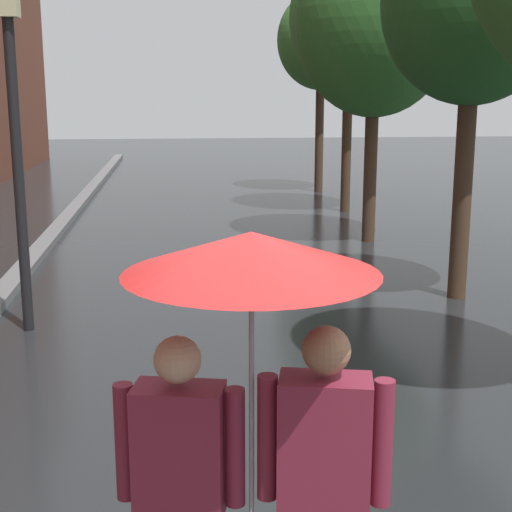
{
  "coord_description": "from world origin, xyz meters",
  "views": [
    {
      "loc": [
        -0.87,
        -3.24,
        2.7
      ],
      "look_at": [
        -0.23,
        2.77,
        1.35
      ],
      "focal_mm": 52.39,
      "sensor_mm": 36.0,
      "label": 1
    }
  ],
  "objects_px": {
    "street_tree_2": "(375,24)",
    "street_lamp_post": "(16,134)",
    "street_tree_4": "(321,41)",
    "street_tree_1": "(474,4)",
    "street_tree_3": "(350,19)",
    "couple_under_umbrella": "(252,396)"
  },
  "relations": [
    {
      "from": "street_tree_2",
      "to": "street_lamp_post",
      "type": "bearing_deg",
      "value": -138.07
    },
    {
      "from": "street_tree_4",
      "to": "street_lamp_post",
      "type": "height_order",
      "value": "street_tree_4"
    },
    {
      "from": "street_tree_4",
      "to": "street_tree_1",
      "type": "bearing_deg",
      "value": -90.9
    },
    {
      "from": "street_tree_1",
      "to": "street_tree_3",
      "type": "relative_size",
      "value": 0.87
    },
    {
      "from": "couple_under_umbrella",
      "to": "street_tree_1",
      "type": "bearing_deg",
      "value": 61.61
    },
    {
      "from": "street_tree_1",
      "to": "street_tree_2",
      "type": "relative_size",
      "value": 0.92
    },
    {
      "from": "street_tree_2",
      "to": "street_tree_1",
      "type": "bearing_deg",
      "value": -86.83
    },
    {
      "from": "couple_under_umbrella",
      "to": "street_lamp_post",
      "type": "bearing_deg",
      "value": 110.62
    },
    {
      "from": "street_lamp_post",
      "to": "street_tree_1",
      "type": "bearing_deg",
      "value": 8.59
    },
    {
      "from": "street_tree_1",
      "to": "couple_under_umbrella",
      "type": "distance_m",
      "value": 7.45
    },
    {
      "from": "street_tree_1",
      "to": "street_tree_2",
      "type": "xyz_separation_m",
      "value": [
        -0.21,
        3.85,
        0.09
      ]
    },
    {
      "from": "street_tree_4",
      "to": "street_lamp_post",
      "type": "distance_m",
      "value": 12.91
    },
    {
      "from": "street_tree_2",
      "to": "street_tree_4",
      "type": "relative_size",
      "value": 1.03
    },
    {
      "from": "couple_under_umbrella",
      "to": "street_lamp_post",
      "type": "relative_size",
      "value": 0.56
    },
    {
      "from": "street_tree_1",
      "to": "street_lamp_post",
      "type": "height_order",
      "value": "street_tree_1"
    },
    {
      "from": "street_tree_2",
      "to": "street_tree_3",
      "type": "bearing_deg",
      "value": 84.33
    },
    {
      "from": "couple_under_umbrella",
      "to": "street_tree_2",
      "type": "bearing_deg",
      "value": 72.62
    },
    {
      "from": "street_tree_1",
      "to": "street_lamp_post",
      "type": "bearing_deg",
      "value": -171.41
    },
    {
      "from": "street_tree_4",
      "to": "street_lamp_post",
      "type": "xyz_separation_m",
      "value": [
        -5.57,
        -11.52,
        -1.72
      ]
    },
    {
      "from": "street_tree_1",
      "to": "street_tree_3",
      "type": "distance_m",
      "value": 7.27
    },
    {
      "from": "street_tree_3",
      "to": "couple_under_umbrella",
      "type": "distance_m",
      "value": 14.21
    },
    {
      "from": "street_lamp_post",
      "to": "couple_under_umbrella",
      "type": "bearing_deg",
      "value": -69.38
    }
  ]
}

